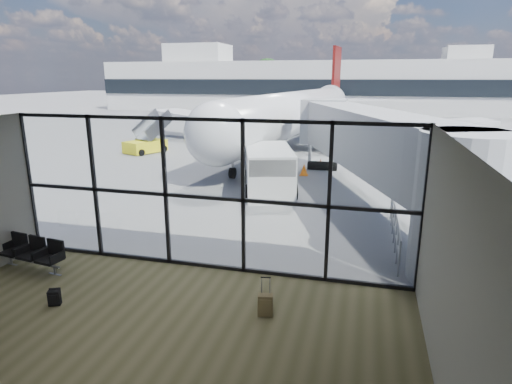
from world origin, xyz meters
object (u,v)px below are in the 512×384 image
at_px(seating_row, 34,251).
at_px(airliner, 299,113).
at_px(mobile_stairs, 146,144).
at_px(suitcase, 265,305).
at_px(service_van, 269,170).
at_px(belt_loader, 211,138).
at_px(backpack, 54,298).

xyz_separation_m(seating_row, airliner, (3.78, 25.81, 2.16)).
bearing_deg(mobile_stairs, seating_row, -47.93).
xyz_separation_m(suitcase, airliner, (-3.54, 26.67, 2.41)).
bearing_deg(seating_row, service_van, 73.29).
bearing_deg(suitcase, belt_loader, 103.36).
relative_size(backpack, service_van, 0.08).
bearing_deg(mobile_stairs, backpack, -44.47).
bearing_deg(service_van, mobile_stairs, 125.49).
distance_m(backpack, service_van, 12.45).
relative_size(suitcase, airliner, 0.03).
xyz_separation_m(backpack, airliner, (1.71, 27.53, 2.49)).
bearing_deg(mobile_stairs, airliner, 54.04).
xyz_separation_m(airliner, mobile_stairs, (-10.60, -6.47, -2.09)).
height_order(backpack, service_van, service_van).
bearing_deg(backpack, suitcase, -13.18).
height_order(belt_loader, mobile_stairs, mobile_stairs).
distance_m(seating_row, suitcase, 7.38).
distance_m(seating_row, service_van, 11.47).
distance_m(backpack, airliner, 27.69).
xyz_separation_m(service_van, mobile_stairs, (-11.62, 8.94, -0.52)).
distance_m(seating_row, mobile_stairs, 20.51).
xyz_separation_m(backpack, suitcase, (5.25, 0.86, 0.08)).
relative_size(service_van, mobile_stairs, 1.38).
distance_m(backpack, suitcase, 5.32).
xyz_separation_m(suitcase, service_van, (-2.51, 11.25, 0.83)).
bearing_deg(suitcase, airliner, 87.64).
bearing_deg(belt_loader, suitcase, -55.41).
xyz_separation_m(airliner, service_van, (1.03, -15.41, -1.58)).
height_order(backpack, mobile_stairs, mobile_stairs).
height_order(suitcase, mobile_stairs, mobile_stairs).
distance_m(backpack, belt_loader, 26.11).
bearing_deg(backpack, seating_row, 117.81).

